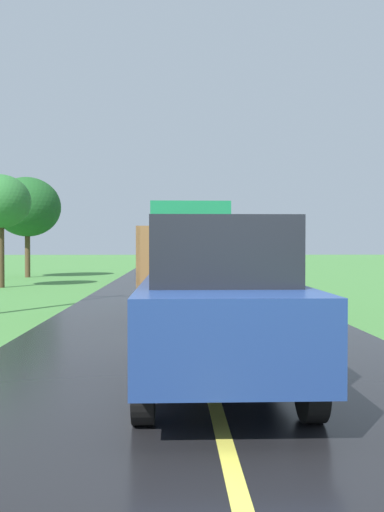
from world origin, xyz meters
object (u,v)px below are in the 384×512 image
at_px(banana_truck_near, 191,255).
at_px(roadside_tree_near_left, 0,202).
at_px(following_car, 217,301).
at_px(roadside_tree_mid_right, 27,207).
at_px(banana_truck_far, 189,251).

distance_m(banana_truck_near, roadside_tree_near_left, 11.41).
bearing_deg(roadside_tree_near_left, following_car, -64.83).
bearing_deg(roadside_tree_mid_right, roadside_tree_near_left, -83.19).
distance_m(banana_truck_near, banana_truck_far, 12.48).
bearing_deg(banana_truck_near, banana_truck_far, 88.49).
bearing_deg(banana_truck_near, roadside_tree_mid_right, 118.22).
bearing_deg(roadside_tree_mid_right, banana_truck_far, -19.70).
relative_size(banana_truck_near, roadside_tree_mid_right, 1.07).
distance_m(banana_truck_near, roadside_tree_mid_right, 17.85).
height_order(roadside_tree_near_left, roadside_tree_mid_right, roadside_tree_mid_right).
height_order(banana_truck_near, roadside_tree_mid_right, roadside_tree_mid_right).
xyz_separation_m(banana_truck_far, roadside_tree_mid_right, (-8.70, 3.11, 2.34)).
xyz_separation_m(banana_truck_far, following_car, (-0.28, -20.19, -0.40)).
bearing_deg(roadside_tree_near_left, banana_truck_far, 27.74).
bearing_deg(banana_truck_far, banana_truck_near, -91.51).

